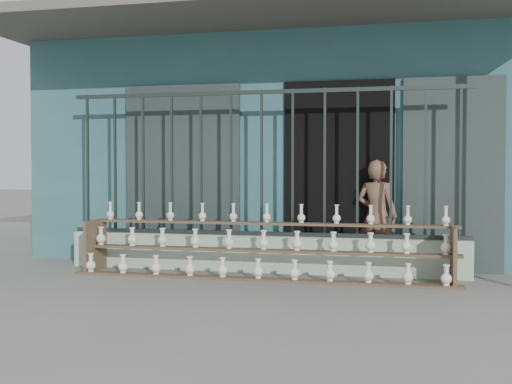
# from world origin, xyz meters

# --- Properties ---
(ground) EXTENTS (60.00, 60.00, 0.00)m
(ground) POSITION_xyz_m (0.00, 0.00, 0.00)
(ground) COLOR slate
(workshop_building) EXTENTS (7.40, 6.60, 3.21)m
(workshop_building) POSITION_xyz_m (0.00, 4.23, 1.62)
(workshop_building) COLOR #306165
(workshop_building) RESTS_ON ground
(parapet_wall) EXTENTS (5.00, 0.20, 0.45)m
(parapet_wall) POSITION_xyz_m (0.00, 1.30, 0.23)
(parapet_wall) COLOR #B2CBAE
(parapet_wall) RESTS_ON ground
(security_fence) EXTENTS (5.00, 0.04, 1.80)m
(security_fence) POSITION_xyz_m (-0.00, 1.30, 1.35)
(security_fence) COLOR #283330
(security_fence) RESTS_ON parapet_wall
(shelf_rack) EXTENTS (4.50, 0.68, 0.85)m
(shelf_rack) POSITION_xyz_m (0.10, 0.89, 0.36)
(shelf_rack) COLOR brown
(shelf_rack) RESTS_ON ground
(elderly_woman) EXTENTS (0.58, 0.47, 1.39)m
(elderly_woman) POSITION_xyz_m (1.39, 1.59, 0.69)
(elderly_woman) COLOR brown
(elderly_woman) RESTS_ON ground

